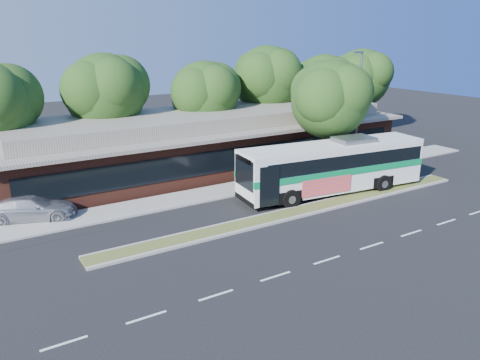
{
  "coord_description": "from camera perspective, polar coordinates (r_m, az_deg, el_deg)",
  "views": [
    {
      "loc": [
        -17.02,
        -19.92,
        10.21
      ],
      "look_at": [
        -3.17,
        2.61,
        2.0
      ],
      "focal_mm": 35.0,
      "sensor_mm": 36.0,
      "label": 1
    }
  ],
  "objects": [
    {
      "name": "sidewalk_tree",
      "position": [
        35.63,
        11.27,
        9.88
      ],
      "size": [
        6.39,
        5.73,
        8.57
      ],
      "color": "black",
      "rests_on": "ground"
    },
    {
      "name": "transit_bus",
      "position": [
        31.72,
        11.32,
        2.0
      ],
      "size": [
        13.35,
        4.26,
        3.69
      ],
      "rotation": [
        0.0,
        0.0,
        -0.11
      ],
      "color": "silver",
      "rests_on": "ground"
    },
    {
      "name": "tree_bg_c",
      "position": [
        39.87,
        -3.9,
        10.56
      ],
      "size": [
        6.24,
        5.6,
        8.26
      ],
      "color": "black",
      "rests_on": "ground"
    },
    {
      "name": "median_strip",
      "position": [
        28.52,
        7.58,
        -3.72
      ],
      "size": [
        26.0,
        1.1,
        0.15
      ],
      "primitive_type": "cube",
      "color": "#535B26",
      "rests_on": "ground"
    },
    {
      "name": "tree_bg_b",
      "position": [
        37.77,
        -15.59,
        10.45
      ],
      "size": [
        6.69,
        6.0,
        9.0
      ],
      "color": "black",
      "rests_on": "ground"
    },
    {
      "name": "tree_bg_d",
      "position": [
        44.32,
        3.72,
        12.3
      ],
      "size": [
        6.91,
        6.2,
        9.37
      ],
      "color": "black",
      "rests_on": "ground"
    },
    {
      "name": "tree_bg_f",
      "position": [
        52.16,
        14.79,
        12.13
      ],
      "size": [
        6.69,
        6.0,
        8.92
      ],
      "color": "black",
      "rests_on": "ground"
    },
    {
      "name": "lamp_post",
      "position": [
        37.51,
        14.16,
        8.6
      ],
      "size": [
        0.93,
        0.18,
        9.07
      ],
      "color": "slate",
      "rests_on": "ground"
    },
    {
      "name": "ground",
      "position": [
        28.12,
        8.34,
        -4.23
      ],
      "size": [
        120.0,
        120.0,
        0.0
      ],
      "primitive_type": "plane",
      "color": "black",
      "rests_on": "ground"
    },
    {
      "name": "plaza_building",
      "position": [
        37.92,
        -4.15,
        4.9
      ],
      "size": [
        33.2,
        11.2,
        4.45
      ],
      "color": "#502319",
      "rests_on": "ground"
    },
    {
      "name": "sidewalk",
      "position": [
        32.95,
        1.24,
        -0.7
      ],
      "size": [
        44.0,
        2.6,
        0.12
      ],
      "primitive_type": "cube",
      "color": "gray",
      "rests_on": "ground"
    },
    {
      "name": "sedan",
      "position": [
        29.44,
        -24.19,
        -3.11
      ],
      "size": [
        5.47,
        3.69,
        1.47
      ],
      "primitive_type": "imported",
      "rotation": [
        0.0,
        0.0,
        1.22
      ],
      "color": "#ADAFB4",
      "rests_on": "ground"
    },
    {
      "name": "tree_bg_e",
      "position": [
        47.3,
        10.47,
        11.55
      ],
      "size": [
        6.47,
        5.8,
        8.5
      ],
      "color": "black",
      "rests_on": "ground"
    }
  ]
}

